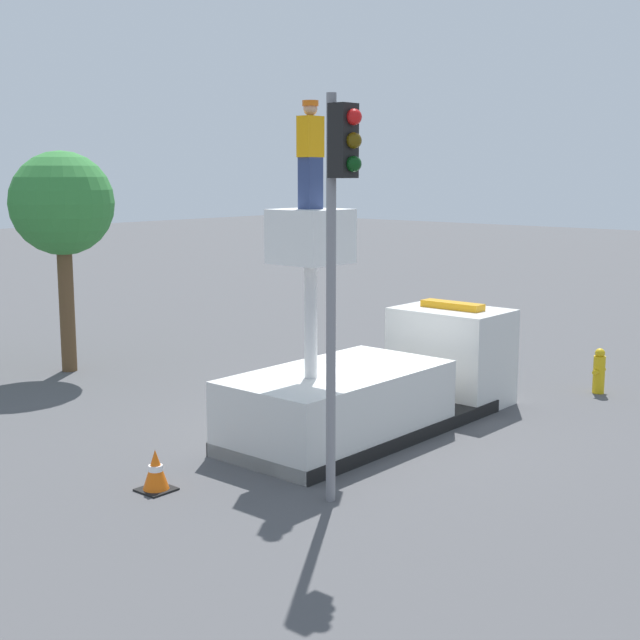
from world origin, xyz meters
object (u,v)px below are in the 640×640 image
object	(u,v)px
bucket_truck	(378,385)
traffic_light_pole	(339,220)
worker	(310,155)
fire_hydrant	(599,371)
tree_right_bg	(62,206)
traffic_cone_rear	(156,471)

from	to	relation	value
bucket_truck	traffic_light_pole	distance (m)	5.12
bucket_truck	worker	size ratio (longest dim) A/B	3.78
fire_hydrant	bucket_truck	bearing A→B (deg)	158.92
fire_hydrant	tree_right_bg	world-z (taller)	tree_right_bg
tree_right_bg	worker	bearing A→B (deg)	-95.96
worker	fire_hydrant	distance (m)	8.72
fire_hydrant	traffic_cone_rear	xyz separation A→B (m)	(-10.13, 2.53, -0.18)
fire_hydrant	traffic_cone_rear	bearing A→B (deg)	166.00
tree_right_bg	bucket_truck	bearing A→B (deg)	-83.31
bucket_truck	traffic_cone_rear	distance (m)	4.93
traffic_cone_rear	tree_right_bg	bearing A→B (deg)	64.46
worker	tree_right_bg	bearing A→B (deg)	84.04
bucket_truck	tree_right_bg	xyz separation A→B (m)	(-1.01, 8.60, 3.13)
traffic_light_pole	traffic_cone_rear	distance (m)	4.71
traffic_light_pole	traffic_cone_rear	xyz separation A→B (m)	(-1.42, 2.39, -3.80)
bucket_truck	fire_hydrant	xyz separation A→B (m)	(5.25, -2.02, -0.34)
worker	fire_hydrant	bearing A→B (deg)	-15.79
tree_right_bg	traffic_light_pole	bearing A→B (deg)	-103.15
fire_hydrant	tree_right_bg	size ratio (longest dim) A/B	0.19
worker	traffic_light_pole	world-z (taller)	worker
bucket_truck	fire_hydrant	world-z (taller)	bucket_truck
fire_hydrant	traffic_light_pole	bearing A→B (deg)	179.12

